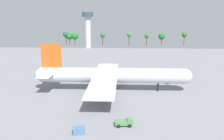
{
  "coord_description": "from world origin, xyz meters",
  "views": [
    {
      "loc": [
        4.07,
        -90.56,
        30.41
      ],
      "look_at": [
        0.0,
        0.0,
        8.85
      ],
      "focal_mm": 36.45,
      "sensor_mm": 36.0,
      "label": 1
    }
  ],
  "objects_px": {
    "cargo_airplane": "(111,76)",
    "safety_cone_nose": "(181,89)",
    "cargo_container_fore": "(79,131)",
    "control_tower": "(88,26)",
    "cargo_loader": "(125,122)",
    "fuel_truck": "(165,81)",
    "safety_cone_tail": "(41,91)"
  },
  "relations": [
    {
      "from": "cargo_loader",
      "to": "fuel_truck",
      "type": "bearing_deg",
      "value": 65.92
    },
    {
      "from": "cargo_container_fore",
      "to": "cargo_airplane",
      "type": "bearing_deg",
      "value": 79.36
    },
    {
      "from": "cargo_loader",
      "to": "safety_cone_nose",
      "type": "xyz_separation_m",
      "value": [
        24.29,
        33.67,
        -0.71
      ]
    },
    {
      "from": "cargo_loader",
      "to": "safety_cone_nose",
      "type": "distance_m",
      "value": 41.53
    },
    {
      "from": "cargo_airplane",
      "to": "cargo_container_fore",
      "type": "xyz_separation_m",
      "value": [
        -6.84,
        -36.38,
        -5.54
      ]
    },
    {
      "from": "cargo_airplane",
      "to": "safety_cone_nose",
      "type": "bearing_deg",
      "value": 4.8
    },
    {
      "from": "safety_cone_tail",
      "to": "control_tower",
      "type": "bearing_deg",
      "value": 89.95
    },
    {
      "from": "cargo_airplane",
      "to": "safety_cone_tail",
      "type": "xyz_separation_m",
      "value": [
        -28.98,
        -2.99,
        -6.21
      ]
    },
    {
      "from": "cargo_container_fore",
      "to": "control_tower",
      "type": "xyz_separation_m",
      "value": [
        -22.03,
        166.85,
        19.7
      ]
    },
    {
      "from": "cargo_airplane",
      "to": "control_tower",
      "type": "distance_m",
      "value": 134.37
    },
    {
      "from": "cargo_airplane",
      "to": "control_tower",
      "type": "xyz_separation_m",
      "value": [
        -28.86,
        130.46,
        14.16
      ]
    },
    {
      "from": "fuel_truck",
      "to": "cargo_container_fore",
      "type": "xyz_separation_m",
      "value": [
        -31.44,
        -48.5,
        -0.23
      ]
    },
    {
      "from": "cargo_container_fore",
      "to": "safety_cone_nose",
      "type": "relative_size",
      "value": 4.78
    },
    {
      "from": "control_tower",
      "to": "fuel_truck",
      "type": "bearing_deg",
      "value": -65.69
    },
    {
      "from": "safety_cone_nose",
      "to": "control_tower",
      "type": "height_order",
      "value": "control_tower"
    },
    {
      "from": "cargo_container_fore",
      "to": "cargo_loader",
      "type": "bearing_deg",
      "value": 23.23
    },
    {
      "from": "cargo_loader",
      "to": "cargo_container_fore",
      "type": "xyz_separation_m",
      "value": [
        -12.08,
        -5.19,
        -0.12
      ]
    },
    {
      "from": "cargo_airplane",
      "to": "fuel_truck",
      "type": "bearing_deg",
      "value": 26.23
    },
    {
      "from": "cargo_container_fore",
      "to": "control_tower",
      "type": "distance_m",
      "value": 169.44
    },
    {
      "from": "safety_cone_nose",
      "to": "safety_cone_tail",
      "type": "relative_size",
      "value": 1.27
    },
    {
      "from": "fuel_truck",
      "to": "safety_cone_tail",
      "type": "relative_size",
      "value": 9.55
    },
    {
      "from": "cargo_container_fore",
      "to": "control_tower",
      "type": "bearing_deg",
      "value": 97.52
    },
    {
      "from": "safety_cone_nose",
      "to": "control_tower",
      "type": "distance_m",
      "value": 142.13
    },
    {
      "from": "fuel_truck",
      "to": "control_tower",
      "type": "height_order",
      "value": "control_tower"
    },
    {
      "from": "cargo_airplane",
      "to": "fuel_truck",
      "type": "distance_m",
      "value": 27.93
    },
    {
      "from": "cargo_container_fore",
      "to": "control_tower",
      "type": "height_order",
      "value": "control_tower"
    },
    {
      "from": "safety_cone_nose",
      "to": "safety_cone_tail",
      "type": "xyz_separation_m",
      "value": [
        -58.51,
        -5.47,
        -0.08
      ]
    },
    {
      "from": "cargo_airplane",
      "to": "cargo_container_fore",
      "type": "distance_m",
      "value": 37.43
    },
    {
      "from": "control_tower",
      "to": "cargo_loader",
      "type": "bearing_deg",
      "value": -78.09
    },
    {
      "from": "fuel_truck",
      "to": "cargo_loader",
      "type": "distance_m",
      "value": 47.44
    },
    {
      "from": "safety_cone_nose",
      "to": "fuel_truck",
      "type": "bearing_deg",
      "value": 117.1
    },
    {
      "from": "cargo_loader",
      "to": "cargo_container_fore",
      "type": "distance_m",
      "value": 13.15
    }
  ]
}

